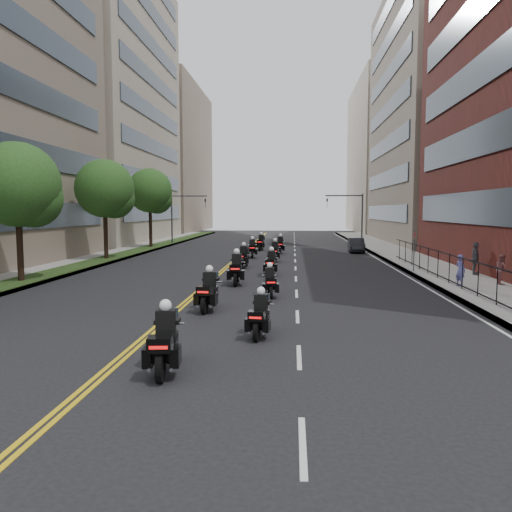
{
  "coord_description": "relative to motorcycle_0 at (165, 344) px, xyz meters",
  "views": [
    {
      "loc": [
        3.02,
        -12.94,
        3.89
      ],
      "look_at": [
        0.99,
        14.4,
        1.33
      ],
      "focal_mm": 35.0,
      "sensor_mm": 36.0,
      "label": 1
    }
  ],
  "objects": [
    {
      "name": "motorcycle_9",
      "position": [
        1.91,
        32.74,
        0.01
      ],
      "size": [
        0.55,
        2.38,
        1.76
      ],
      "rotation": [
        0.0,
        0.0,
        -0.02
      ],
      "color": "black",
      "rests_on": "ground"
    },
    {
      "name": "pedestrian_b",
      "position": [
        13.51,
        14.2,
        0.22
      ],
      "size": [
        0.67,
        0.81,
        1.52
      ],
      "primitive_type": "imported",
      "rotation": [
        0.0,
        0.0,
        1.44
      ],
      "color": "brown",
      "rests_on": "sidewalk_right"
    },
    {
      "name": "motorcycle_10",
      "position": [
        -0.02,
        36.01,
        -0.0
      ],
      "size": [
        0.64,
        2.36,
        1.74
      ],
      "rotation": [
        0.0,
        0.0,
        -0.09
      ],
      "color": "black",
      "rests_on": "ground"
    },
    {
      "name": "motorcycle_1",
      "position": [
        2.05,
        3.56,
        -0.09
      ],
      "size": [
        0.59,
        2.06,
        1.52
      ],
      "rotation": [
        0.0,
        0.0,
        -0.11
      ],
      "color": "black",
      "rests_on": "ground"
    },
    {
      "name": "ground",
      "position": [
        0.01,
        1.47,
        -0.69
      ],
      "size": [
        160.0,
        160.0,
        0.0
      ],
      "primitive_type": "plane",
      "color": "black",
      "rests_on": "ground"
    },
    {
      "name": "traffic_signal_left",
      "position": [
        -9.52,
        43.47,
        3.01
      ],
      "size": [
        4.09,
        0.2,
        5.6
      ],
      "color": "#3F3F44",
      "rests_on": "ground"
    },
    {
      "name": "pedestrian_c",
      "position": [
        13.51,
        17.92,
        0.4
      ],
      "size": [
        0.68,
        1.17,
        1.88
      ],
      "primitive_type": "imported",
      "rotation": [
        0.0,
        0.0,
        1.36
      ],
      "color": "#46474F",
      "rests_on": "sidewalk_right"
    },
    {
      "name": "motorcycle_7",
      "position": [
        1.69,
        25.5,
        0.01
      ],
      "size": [
        0.57,
        2.4,
        1.77
      ],
      "rotation": [
        0.0,
        0.0,
        -0.04
      ],
      "color": "black",
      "rests_on": "ground"
    },
    {
      "name": "iron_fence",
      "position": [
        11.01,
        13.47,
        0.21
      ],
      "size": [
        0.05,
        28.0,
        1.5
      ],
      "color": "black",
      "rests_on": "sidewalk_right"
    },
    {
      "name": "building_right_tan",
      "position": [
        21.49,
        49.47,
        14.31
      ],
      "size": [
        15.11,
        28.0,
        30.0
      ],
      "color": "#826D5F",
      "rests_on": "ground"
    },
    {
      "name": "building_right_far",
      "position": [
        21.51,
        79.47,
        12.31
      ],
      "size": [
        15.0,
        28.0,
        26.0
      ],
      "primitive_type": "cube",
      "color": "#A09581",
      "rests_on": "ground"
    },
    {
      "name": "grass_strip",
      "position": [
        -11.19,
        26.47,
        -0.52
      ],
      "size": [
        2.0,
        90.0,
        0.04
      ],
      "primitive_type": "cube",
      "color": "#203C15",
      "rests_on": "sidewalk_left"
    },
    {
      "name": "motorcycle_8",
      "position": [
        -0.26,
        28.77,
        -0.01
      ],
      "size": [
        0.6,
        2.35,
        1.73
      ],
      "rotation": [
        0.0,
        0.0,
        0.07
      ],
      "color": "black",
      "rests_on": "ground"
    },
    {
      "name": "motorcycle_0",
      "position": [
        0.0,
        0.0,
        0.0
      ],
      "size": [
        0.66,
        2.37,
        1.75
      ],
      "rotation": [
        0.0,
        0.0,
        0.1
      ],
      "color": "black",
      "rests_on": "ground"
    },
    {
      "name": "traffic_signal_right",
      "position": [
        9.55,
        43.47,
        3.01
      ],
      "size": [
        4.09,
        0.2,
        5.6
      ],
      "color": "#3F3F44",
      "rests_on": "ground"
    },
    {
      "name": "street_trees",
      "position": [
        -11.03,
        20.08,
        4.44
      ],
      "size": [
        4.4,
        38.4,
        7.98
      ],
      "color": "black",
      "rests_on": "ground"
    },
    {
      "name": "motorcycle_5",
      "position": [
        1.77,
        17.73,
        -0.01
      ],
      "size": [
        0.56,
        2.32,
        1.71
      ],
      "rotation": [
        0.0,
        0.0,
        -0.05
      ],
      "color": "black",
      "rests_on": "ground"
    },
    {
      "name": "building_left_mid",
      "position": [
        -21.96,
        49.47,
        16.31
      ],
      "size": [
        16.11,
        28.0,
        34.0
      ],
      "color": "#A09581",
      "rests_on": "ground"
    },
    {
      "name": "sidewalk_left",
      "position": [
        -11.99,
        26.47,
        -0.61
      ],
      "size": [
        4.0,
        90.0,
        0.15
      ],
      "primitive_type": "cube",
      "color": "gray",
      "rests_on": "ground"
    },
    {
      "name": "building_left_far",
      "position": [
        -21.99,
        79.47,
        12.31
      ],
      "size": [
        16.0,
        28.0,
        26.0
      ],
      "primitive_type": "cube",
      "color": "#826D5F",
      "rests_on": "ground"
    },
    {
      "name": "motorcycle_4",
      "position": [
        0.11,
        14.14,
        0.05
      ],
      "size": [
        0.6,
        2.54,
        1.87
      ],
      "rotation": [
        0.0,
        0.0,
        0.04
      ],
      "color": "black",
      "rests_on": "ground"
    },
    {
      "name": "motorcycle_3",
      "position": [
        2.02,
        10.59,
        -0.08
      ],
      "size": [
        0.59,
        2.08,
        1.54
      ],
      "rotation": [
        0.0,
        0.0,
        0.1
      ],
      "color": "black",
      "rests_on": "ground"
    },
    {
      "name": "sidewalk_right",
      "position": [
        12.01,
        26.47,
        -0.61
      ],
      "size": [
        4.0,
        90.0,
        0.15
      ],
      "primitive_type": "cube",
      "color": "gray",
      "rests_on": "ground"
    },
    {
      "name": "parked_sedan",
      "position": [
        8.81,
        34.48,
        -0.04
      ],
      "size": [
        1.58,
        4.0,
        1.29
      ],
      "primitive_type": "imported",
      "rotation": [
        0.0,
        0.0,
        -0.05
      ],
      "color": "black",
      "rests_on": "ground"
    },
    {
      "name": "motorcycle_2",
      "position": [
        -0.2,
        7.38,
        0.0
      ],
      "size": [
        0.58,
        2.37,
        1.75
      ],
      "rotation": [
        0.0,
        0.0,
        -0.06
      ],
      "color": "black",
      "rests_on": "ground"
    },
    {
      "name": "pedestrian_a",
      "position": [
        11.21,
        13.4,
        0.24
      ],
      "size": [
        0.58,
        0.67,
        1.56
      ],
      "primitive_type": "imported",
      "rotation": [
        0.0,
        0.0,
        2.0
      ],
      "color": "#56559C",
      "rests_on": "sidewalk_right"
    },
    {
      "name": "motorcycle_6",
      "position": [
        -0.27,
        21.53,
        -0.01
      ],
      "size": [
        0.68,
        2.32,
        1.72
      ],
      "rotation": [
        0.0,
        0.0,
        -0.12
      ],
      "color": "black",
      "rests_on": "ground"
    }
  ]
}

